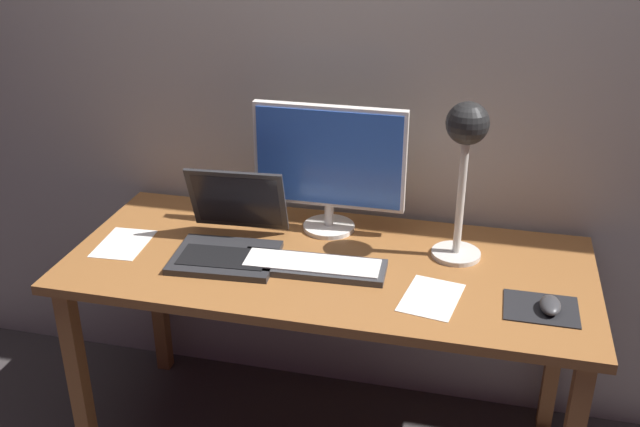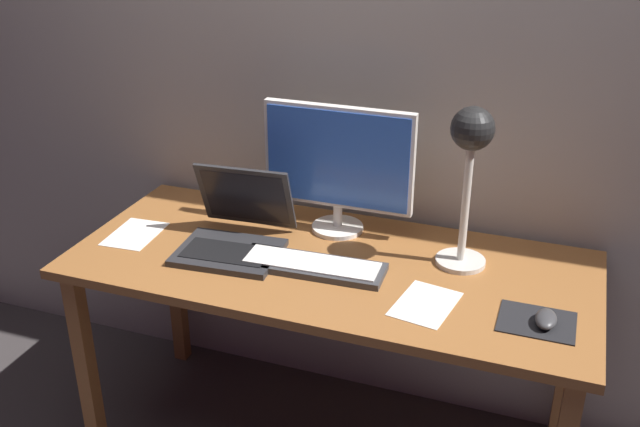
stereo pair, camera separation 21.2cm
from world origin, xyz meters
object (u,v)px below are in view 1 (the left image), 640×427
keyboard_main (312,266)px  desk_lamp (465,148)px  monitor (329,163)px  laptop (231,230)px  mouse (550,305)px

keyboard_main → desk_lamp: size_ratio=0.90×
monitor → laptop: 0.38m
monitor → desk_lamp: size_ratio=1.00×
laptop → mouse: bearing=-8.4°
keyboard_main → desk_lamp: desk_lamp is taller
laptop → desk_lamp: 0.76m
desk_lamp → mouse: bearing=-44.0°
desk_lamp → mouse: 0.50m
monitor → mouse: bearing=-26.8°
desk_lamp → keyboard_main: bearing=-155.7°
keyboard_main → mouse: bearing=-6.2°
keyboard_main → desk_lamp: (0.41, 0.19, 0.34)m
laptop → mouse: 0.97m
mouse → keyboard_main: bearing=173.8°
monitor → mouse: size_ratio=5.15×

